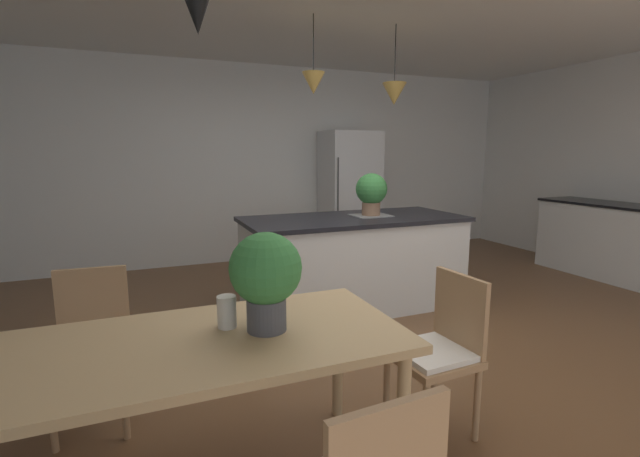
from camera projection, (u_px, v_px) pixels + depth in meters
The scene contains 13 objects.
ground_plane at pixel (368, 348), 3.52m from camera, with size 10.00×8.40×0.04m, color brown.
wall_back_kitchen at pixel (259, 164), 6.26m from camera, with size 10.00×0.12×2.70m, color white.
dining_table at pixel (184, 358), 1.86m from camera, with size 1.90×0.84×0.73m.
chair_kitchen_end at pixel (440, 348), 2.39m from camera, with size 0.42×0.42×0.87m.
chair_far_left at pixel (92, 343), 2.46m from camera, with size 0.43×0.43×0.87m.
kitchen_island at pixel (353, 261), 4.36m from camera, with size 2.14×0.95×0.91m.
refrigerator at pixel (350, 195), 6.43m from camera, with size 0.76×0.67×1.81m.
pendant_over_table at pixel (197, 3), 1.66m from camera, with size 0.16×0.16×0.75m.
pendant_over_island_main at pixel (313, 83), 3.92m from camera, with size 0.20×0.20×0.67m.
pendant_over_island_aux at pixel (394, 94), 4.24m from camera, with size 0.23×0.23×0.74m.
potted_plant_on_island at pixel (371, 192), 4.32m from camera, with size 0.31×0.31×0.42m.
potted_plant_on_table at pixel (266, 274), 1.94m from camera, with size 0.32×0.32×0.44m.
vase_on_dining_table at pixel (227, 312), 2.00m from camera, with size 0.09×0.09×0.15m.
Camera 1 is at (-1.61, -2.91, 1.52)m, focal length 24.91 mm.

